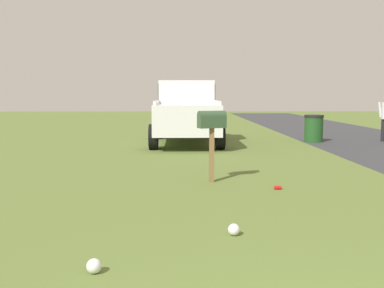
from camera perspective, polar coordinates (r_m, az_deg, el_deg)
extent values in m
cube|color=brown|center=(8.22, 2.57, -1.44)|extent=(0.09, 0.09, 1.02)
cube|color=#334C33|center=(8.16, 2.59, 2.87)|extent=(0.36, 0.56, 0.22)
cylinder|color=#334C33|center=(8.16, 2.59, 3.64)|extent=(0.36, 0.56, 0.20)
cube|color=red|center=(8.27, 2.54, 3.37)|extent=(0.02, 0.04, 0.18)
cube|color=silver|center=(14.64, -0.72, 3.51)|extent=(4.90, 2.01, 0.90)
cube|color=silver|center=(15.21, -0.74, 6.75)|extent=(1.67, 1.84, 0.76)
cube|color=black|center=(15.21, -0.74, 6.75)|extent=(1.62, 1.88, 0.53)
cube|color=silver|center=(13.57, -4.57, 5.41)|extent=(2.54, 0.09, 0.12)
cube|color=silver|center=(13.59, 3.18, 5.42)|extent=(2.54, 0.09, 0.12)
cylinder|color=black|center=(16.31, -4.25, 2.04)|extent=(0.76, 0.26, 0.76)
cylinder|color=black|center=(16.32, 2.74, 2.05)|extent=(0.76, 0.26, 0.76)
cylinder|color=black|center=(13.10, -5.02, 0.94)|extent=(0.76, 0.26, 0.76)
cylinder|color=black|center=(13.12, 3.68, 0.95)|extent=(0.76, 0.26, 0.76)
cylinder|color=#1E4C1E|center=(15.70, 15.51, 1.81)|extent=(0.62, 0.62, 0.85)
cylinder|color=black|center=(15.67, 15.56, 3.51)|extent=(0.66, 0.66, 0.08)
cylinder|color=black|center=(16.69, 23.55, 1.65)|extent=(0.14, 0.14, 0.78)
cylinder|color=silver|center=(16.67, 23.22, 4.11)|extent=(0.09, 0.17, 0.53)
sphere|color=silver|center=(5.25, 5.46, -11.00)|extent=(0.14, 0.14, 0.14)
sphere|color=silver|center=(4.29, -12.60, -15.20)|extent=(0.14, 0.14, 0.14)
cylinder|color=red|center=(7.79, 11.07, -5.57)|extent=(0.07, 0.12, 0.07)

